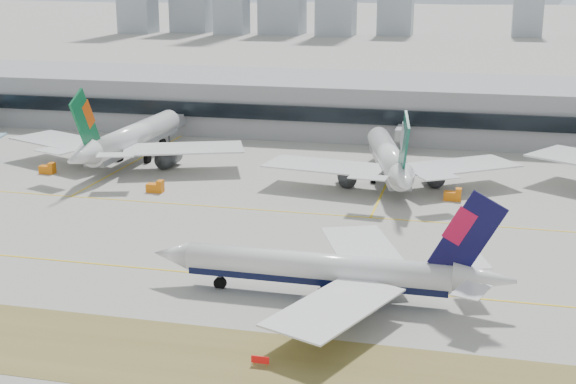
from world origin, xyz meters
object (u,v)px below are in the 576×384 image
(taxiing_airliner, at_px, (329,271))
(terminal, at_px, (350,104))
(widebody_eva, at_px, (131,140))
(widebody_cathay, at_px, (390,160))

(taxiing_airliner, xyz_separation_m, terminal, (-17.49, 124.73, 3.22))
(widebody_eva, bearing_deg, widebody_cathay, -93.01)
(taxiing_airliner, bearing_deg, widebody_eva, -47.99)
(widebody_eva, xyz_separation_m, terminal, (44.92, 54.13, 1.72))
(taxiing_airliner, xyz_separation_m, widebody_cathay, (0.96, 65.77, 1.07))
(taxiing_airliner, distance_m, widebody_cathay, 65.79)
(taxiing_airliner, relative_size, widebody_eva, 0.87)
(taxiing_airliner, distance_m, terminal, 125.99)
(widebody_cathay, relative_size, terminal, 0.20)
(widebody_eva, relative_size, widebody_cathay, 1.11)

